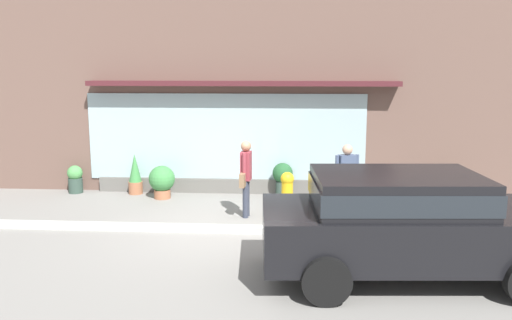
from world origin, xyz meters
TOP-DOWN VIEW (x-y plane):
  - ground_plane at (0.00, 0.00)m, footprint 60.00×60.00m
  - curb_strip at (0.00, -0.20)m, footprint 14.00×0.24m
  - storefront at (-0.01, 3.19)m, footprint 14.00×0.81m
  - fire_hydrant at (1.13, 1.02)m, footprint 0.42×0.39m
  - pedestrian_with_handbag at (0.27, 0.84)m, footprint 0.23×0.64m
  - pedestrian_passerby at (2.34, 0.80)m, footprint 0.49×0.29m
  - parked_car_black at (2.88, -2.20)m, footprint 4.41×2.23m
  - potted_plant_near_hydrant at (-1.88, 2.30)m, footprint 0.62×0.62m
  - potted_plant_window_right at (1.00, 2.71)m, footprint 0.49×0.49m
  - potted_plant_corner_tall at (-4.19, 2.70)m, footprint 0.37×0.37m
  - potted_plant_doorstep at (4.83, 2.27)m, footprint 0.43×0.43m
  - potted_plant_low_front at (-2.66, 2.71)m, footprint 0.35×0.35m

SIDE VIEW (x-z plane):
  - ground_plane at x=0.00m, z-range 0.00..0.00m
  - curb_strip at x=0.00m, z-range 0.00..0.12m
  - potted_plant_doorstep at x=4.83m, z-range 0.02..0.69m
  - potted_plant_corner_tall at x=-4.19m, z-range 0.01..0.71m
  - potted_plant_near_hydrant at x=-1.88m, z-range 0.04..0.83m
  - potted_plant_window_right at x=1.00m, z-range 0.06..0.89m
  - potted_plant_low_front at x=-2.66m, z-range -0.02..0.98m
  - fire_hydrant at x=1.13m, z-range 0.01..0.95m
  - parked_car_black at x=2.88m, z-range 0.12..1.70m
  - pedestrian_passerby at x=2.34m, z-range 0.13..1.70m
  - pedestrian_with_handbag at x=0.27m, z-range 0.12..1.73m
  - storefront at x=-0.01m, z-range -0.06..5.05m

